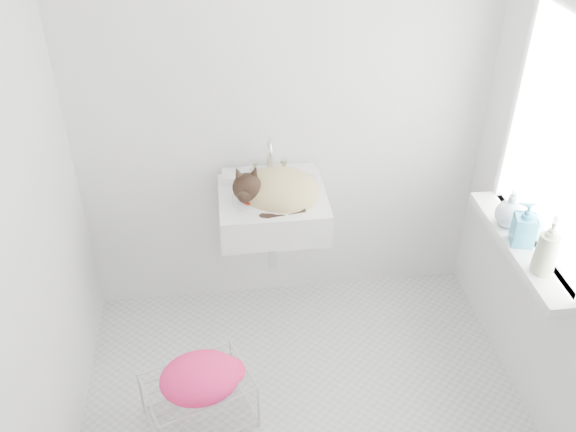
{
  "coord_description": "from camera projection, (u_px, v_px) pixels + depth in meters",
  "views": [
    {
      "loc": [
        -0.33,
        -1.93,
        2.56
      ],
      "look_at": [
        -0.04,
        0.5,
        0.88
      ],
      "focal_mm": 38.73,
      "sensor_mm": 36.0,
      "label": 1
    }
  ],
  "objects": [
    {
      "name": "towel",
      "position": [
        201.0,
        385.0,
        2.84
      ],
      "size": [
        0.41,
        0.31,
        0.15
      ],
      "primitive_type": "ellipsoid",
      "rotation": [
        0.0,
        0.0,
        0.13
      ],
      "color": "red",
      "rests_on": "wire_rack"
    },
    {
      "name": "left_wall",
      "position": [
        12.0,
        230.0,
        2.24
      ],
      "size": [
        0.02,
        2.0,
        2.5
      ],
      "primitive_type": "cube",
      "color": "white",
      "rests_on": "ground"
    },
    {
      "name": "faucet",
      "position": [
        269.0,
        154.0,
        3.24
      ],
      "size": [
        0.2,
        0.14,
        0.2
      ],
      "primitive_type": null,
      "color": "silver",
      "rests_on": "sink"
    },
    {
      "name": "back_wall",
      "position": [
        283.0,
        101.0,
        3.17
      ],
      "size": [
        2.2,
        0.02,
        2.5
      ],
      "primitive_type": "cube",
      "color": "white",
      "rests_on": "ground"
    },
    {
      "name": "bottle_b",
      "position": [
        520.0,
        243.0,
        2.84
      ],
      "size": [
        0.12,
        0.12,
        0.22
      ],
      "primitive_type": "imported",
      "rotation": [
        0.0,
        0.0,
        4.45
      ],
      "color": "teal",
      "rests_on": "windowsill"
    },
    {
      "name": "floor",
      "position": [
        307.0,
        419.0,
        3.06
      ],
      "size": [
        2.2,
        2.0,
        0.02
      ],
      "primitive_type": "cube",
      "color": "silver",
      "rests_on": "ground"
    },
    {
      "name": "bottle_c",
      "position": [
        507.0,
        224.0,
        2.96
      ],
      "size": [
        0.16,
        0.16,
        0.18
      ],
      "primitive_type": "imported",
      "rotation": [
        0.0,
        0.0,
        2.99
      ],
      "color": "silver",
      "rests_on": "windowsill"
    },
    {
      "name": "bottle_a",
      "position": [
        540.0,
        271.0,
        2.67
      ],
      "size": [
        0.12,
        0.12,
        0.22
      ],
      "primitive_type": "imported",
      "rotation": [
        0.0,
        0.0,
        2.6
      ],
      "color": "beige",
      "rests_on": "windowsill"
    },
    {
      "name": "sink",
      "position": [
        273.0,
        195.0,
        3.17
      ],
      "size": [
        0.55,
        0.48,
        0.22
      ],
      "primitive_type": "cube",
      "color": "white",
      "rests_on": "back_wall"
    },
    {
      "name": "windowsill",
      "position": [
        521.0,
        246.0,
        2.85
      ],
      "size": [
        0.16,
        0.88,
        0.04
      ],
      "primitive_type": "cube",
      "color": "white",
      "rests_on": "right_wall"
    },
    {
      "name": "window_glass",
      "position": [
        565.0,
        145.0,
        2.57
      ],
      "size": [
        0.01,
        0.8,
        1.0
      ],
      "primitive_type": "cube",
      "color": "white",
      "rests_on": "right_wall"
    },
    {
      "name": "cat",
      "position": [
        275.0,
        190.0,
        3.14
      ],
      "size": [
        0.45,
        0.37,
        0.27
      ],
      "rotation": [
        0.0,
        0.0,
        -0.1
      ],
      "color": "tan",
      "rests_on": "sink"
    },
    {
      "name": "wire_rack",
      "position": [
        199.0,
        399.0,
        2.98
      ],
      "size": [
        0.56,
        0.47,
        0.28
      ],
      "primitive_type": "cube",
      "rotation": [
        0.0,
        0.0,
        0.35
      ],
      "color": "silver",
      "rests_on": "floor"
    },
    {
      "name": "window_frame",
      "position": [
        562.0,
        145.0,
        2.56
      ],
      "size": [
        0.04,
        0.9,
        1.1
      ],
      "primitive_type": "cube",
      "color": "white",
      "rests_on": "right_wall"
    }
  ]
}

